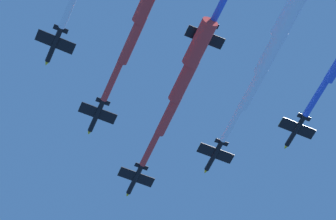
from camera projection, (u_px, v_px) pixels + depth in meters
jet_lead at (183, 81)px, 179.12m from camera, size 23.94×45.76×3.69m
jet_starboard_inner at (269, 53)px, 176.33m from camera, size 24.10×45.86×3.69m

